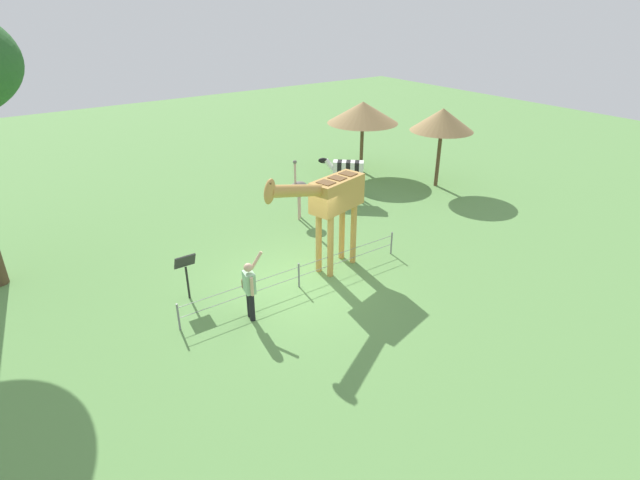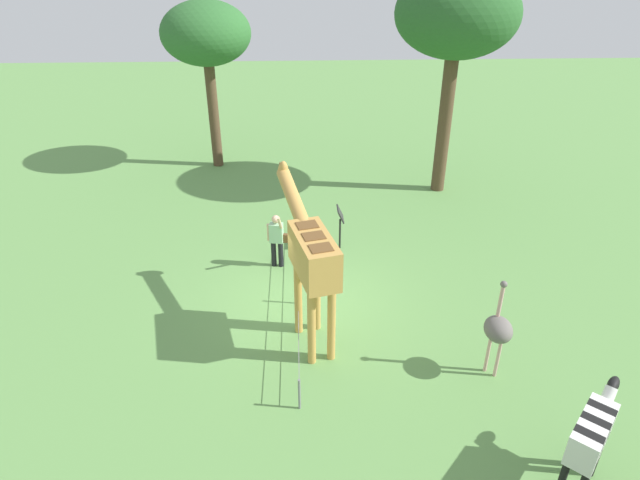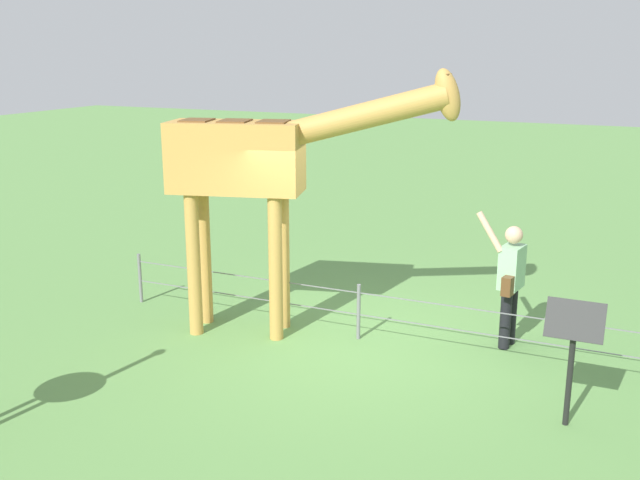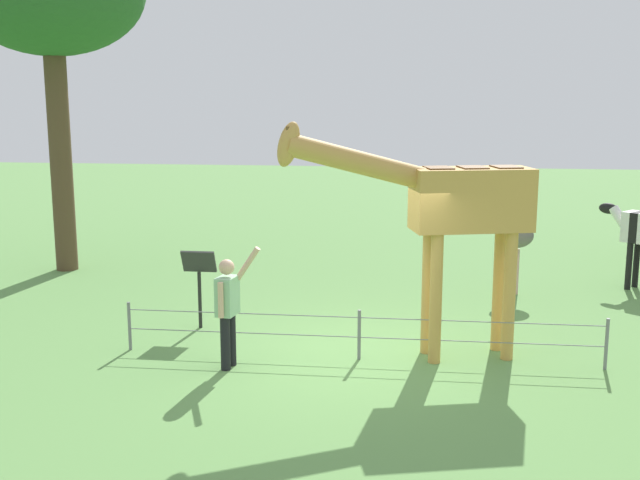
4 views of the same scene
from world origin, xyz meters
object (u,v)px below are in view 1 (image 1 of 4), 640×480
at_px(info_sign, 186,267).
at_px(visitor, 250,287).
at_px(ostrich, 299,188).
at_px(shade_hut_far, 363,113).
at_px(zebra, 346,171).
at_px(shade_hut_near, 442,120).
at_px(giraffe, 330,200).

bearing_deg(info_sign, visitor, 117.24).
bearing_deg(ostrich, shade_hut_far, -151.14).
xyz_separation_m(zebra, info_sign, (8.10, 3.45, -0.21)).
bearing_deg(shade_hut_near, giraffe, 22.25).
bearing_deg(visitor, giraffe, -164.81).
xyz_separation_m(giraffe, shade_hut_far, (-6.80, -6.76, 0.49)).
xyz_separation_m(shade_hut_near, info_sign, (12.22, 2.38, -1.89)).
bearing_deg(info_sign, shade_hut_far, -151.87).
height_order(ostrich, shade_hut_far, shade_hut_far).
height_order(zebra, shade_hut_near, shade_hut_near).
distance_m(zebra, shade_hut_near, 4.57).
bearing_deg(shade_hut_near, visitor, 20.37).
xyz_separation_m(zebra, ostrich, (2.68, 0.64, 0.01)).
bearing_deg(ostrich, info_sign, 27.40).
height_order(ostrich, shade_hut_near, shade_hut_near).
relative_size(giraffe, visitor, 2.11).
bearing_deg(zebra, shade_hut_far, -139.37).
bearing_deg(info_sign, zebra, -156.95).
height_order(visitor, shade_hut_far, shade_hut_far).
relative_size(ostrich, info_sign, 1.70).
distance_m(shade_hut_near, shade_hut_far, 3.68).
distance_m(zebra, info_sign, 8.81).
distance_m(giraffe, shade_hut_far, 9.60).
relative_size(visitor, zebra, 1.06).
xyz_separation_m(giraffe, ostrich, (-1.39, -3.78, -1.06)).
distance_m(visitor, shade_hut_near, 12.20).
relative_size(zebra, ostrich, 0.74).
height_order(zebra, info_sign, zebra).
relative_size(visitor, ostrich, 0.78).
xyz_separation_m(zebra, shade_hut_near, (-4.12, 1.06, 1.67)).
height_order(visitor, info_sign, visitor).
bearing_deg(visitor, zebra, -143.76).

